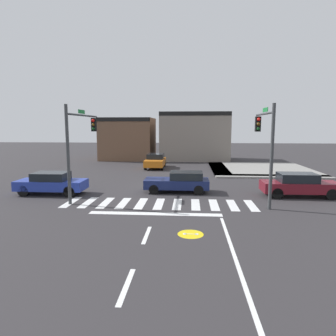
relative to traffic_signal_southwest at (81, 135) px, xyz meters
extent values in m
plane|color=#302D30|center=(5.09, 2.79, -3.87)|extent=(120.00, 120.00, 0.00)
cube|color=silver|center=(-0.13, -1.71, -3.87)|extent=(0.48, 2.52, 0.01)
cube|color=silver|center=(0.91, -1.71, -3.87)|extent=(0.48, 2.52, 0.01)
cube|color=silver|center=(1.96, -1.71, -3.87)|extent=(0.48, 2.52, 0.01)
cube|color=silver|center=(3.00, -1.71, -3.87)|extent=(0.48, 2.52, 0.01)
cube|color=silver|center=(4.05, -1.71, -3.87)|extent=(0.48, 2.52, 0.01)
cube|color=silver|center=(5.09, -1.71, -3.87)|extent=(0.48, 2.52, 0.01)
cube|color=silver|center=(6.14, -1.71, -3.87)|extent=(0.48, 2.52, 0.01)
cube|color=silver|center=(7.18, -1.71, -3.87)|extent=(0.48, 2.52, 0.01)
cube|color=silver|center=(8.23, -1.71, -3.87)|extent=(0.48, 2.52, 0.01)
cube|color=silver|center=(9.27, -1.71, -3.87)|extent=(0.48, 2.52, 0.01)
cube|color=silver|center=(10.31, -1.71, -3.87)|extent=(0.48, 2.52, 0.01)
cube|color=white|center=(5.09, -3.71, -3.87)|extent=(6.80, 0.50, 0.01)
cube|color=white|center=(5.09, -6.71, -3.87)|extent=(0.16, 2.00, 0.01)
cube|color=white|center=(5.09, -10.71, -3.87)|extent=(0.16, 2.00, 0.01)
cylinder|color=yellow|center=(6.89, -6.49, -3.87)|extent=(1.08, 1.08, 0.01)
cylinder|color=white|center=(6.65, -6.49, -3.87)|extent=(0.17, 0.17, 0.00)
cylinder|color=white|center=(7.13, -6.49, -3.87)|extent=(0.17, 0.17, 0.00)
cube|color=white|center=(6.89, -6.49, -3.87)|extent=(0.49, 0.04, 0.00)
cube|color=gray|center=(14.09, 7.99, -3.80)|extent=(10.00, 1.60, 0.15)
cube|color=gray|center=(9.89, 12.79, -3.80)|extent=(1.60, 10.00, 0.15)
cube|color=gray|center=(14.09, 12.79, -3.80)|extent=(10.00, 10.00, 0.15)
cube|color=brown|center=(-1.54, 22.28, -1.10)|extent=(6.74, 6.98, 5.54)
cube|color=black|center=(-1.54, 18.99, 1.42)|extent=(6.74, 0.50, 0.50)
cube|color=gray|center=(7.43, 21.77, -0.76)|extent=(8.88, 5.95, 6.24)
cube|color=black|center=(7.43, 18.99, 2.11)|extent=(8.88, 0.50, 0.50)
cylinder|color=#383A3D|center=(0.00, -2.11, -1.06)|extent=(0.18, 0.18, 5.64)
cylinder|color=#383A3D|center=(0.00, 0.57, 1.24)|extent=(0.12, 5.36, 0.12)
cube|color=black|center=(0.00, 2.67, 0.66)|extent=(0.32, 0.32, 0.95)
sphere|color=red|center=(0.00, 2.50, 0.96)|extent=(0.22, 0.22, 0.22)
sphere|color=#4C330C|center=(0.00, 2.50, 0.66)|extent=(0.22, 0.22, 0.22)
sphere|color=#0C3814|center=(0.00, 2.50, 0.37)|extent=(0.22, 0.22, 0.22)
cube|color=#197233|center=(0.00, 0.30, 1.46)|extent=(0.03, 1.10, 0.24)
cylinder|color=#383A3D|center=(11.12, -2.39, -1.07)|extent=(0.18, 0.18, 5.61)
cylinder|color=#383A3D|center=(11.12, -0.39, 1.27)|extent=(0.12, 4.00, 0.12)
cube|color=black|center=(11.12, 1.15, 0.69)|extent=(0.32, 0.32, 0.95)
sphere|color=red|center=(11.12, 0.98, 0.99)|extent=(0.22, 0.22, 0.22)
sphere|color=#4C330C|center=(11.12, 0.98, 0.69)|extent=(0.22, 0.22, 0.22)
sphere|color=#0C3814|center=(11.12, 0.98, 0.40)|extent=(0.22, 0.22, 0.22)
cube|color=#197233|center=(11.12, -0.59, 1.49)|extent=(0.03, 1.10, 0.24)
cube|color=#141E4C|center=(5.96, 1.51, -3.29)|extent=(4.30, 1.74, 0.60)
cube|color=black|center=(6.61, 1.51, -2.74)|extent=(2.15, 1.53, 0.50)
cylinder|color=black|center=(4.50, 0.76, -3.56)|extent=(0.64, 0.22, 0.64)
cylinder|color=black|center=(4.50, 2.27, -3.56)|extent=(0.64, 0.22, 0.64)
cylinder|color=black|center=(7.42, 0.76, -3.56)|extent=(0.64, 0.22, 0.64)
cylinder|color=black|center=(7.42, 2.27, -3.56)|extent=(0.64, 0.22, 0.64)
cube|color=maroon|center=(13.80, 0.74, -3.25)|extent=(4.71, 1.73, 0.64)
cube|color=black|center=(13.61, 0.74, -2.65)|extent=(2.29, 1.52, 0.55)
cylinder|color=black|center=(12.20, -0.02, -3.53)|extent=(0.69, 0.22, 0.69)
cylinder|color=black|center=(12.20, 1.49, -3.53)|extent=(0.69, 0.22, 0.69)
cylinder|color=black|center=(15.40, -0.02, -3.53)|extent=(0.69, 0.22, 0.69)
cylinder|color=black|center=(15.40, 1.49, -3.53)|extent=(0.69, 0.22, 0.69)
cube|color=#23389E|center=(-2.19, 0.27, -3.24)|extent=(4.42, 1.75, 0.62)
cube|color=black|center=(-2.20, 0.27, -2.68)|extent=(2.17, 1.54, 0.51)
cylinder|color=black|center=(-3.70, -0.50, -3.52)|extent=(0.72, 0.22, 0.72)
cylinder|color=black|center=(-3.70, 1.03, -3.52)|extent=(0.72, 0.22, 0.72)
cylinder|color=black|center=(-0.69, -0.50, -3.52)|extent=(0.72, 0.22, 0.72)
cylinder|color=black|center=(-0.69, 1.03, -3.52)|extent=(0.72, 0.22, 0.72)
cube|color=orange|center=(3.17, 13.20, -3.24)|extent=(1.94, 4.35, 0.66)
cube|color=black|center=(3.17, 13.49, -2.64)|extent=(1.71, 1.99, 0.54)
cylinder|color=black|center=(4.03, 11.72, -3.54)|extent=(0.22, 0.67, 0.67)
cylinder|color=black|center=(2.30, 11.72, -3.54)|extent=(0.22, 0.67, 0.67)
cylinder|color=black|center=(4.03, 14.68, -3.54)|extent=(0.22, 0.67, 0.67)
cylinder|color=black|center=(2.30, 14.68, -3.54)|extent=(0.22, 0.67, 0.67)
camera|label=1|loc=(6.82, -18.43, 0.54)|focal=32.08mm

